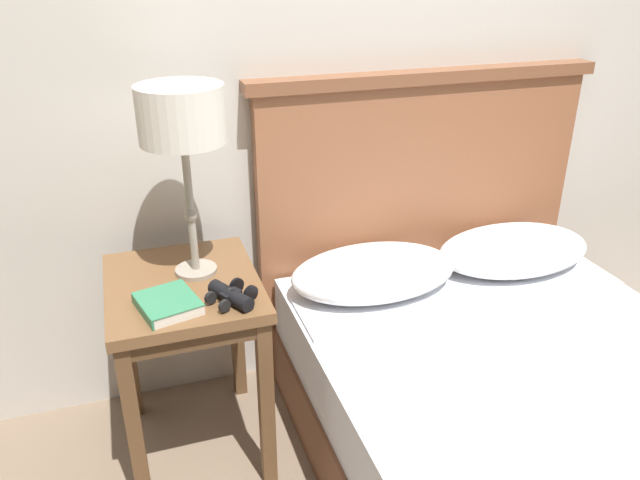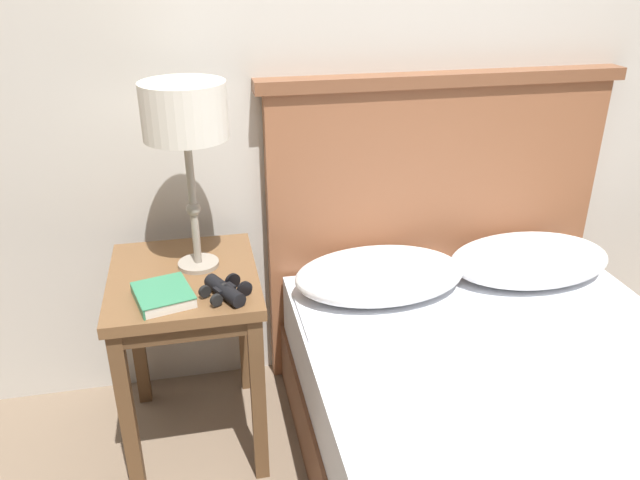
% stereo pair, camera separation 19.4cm
% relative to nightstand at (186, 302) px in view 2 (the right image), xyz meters
% --- Properties ---
extents(wall_back, '(8.00, 0.06, 2.60)m').
position_rel_nightstand_xyz_m(wall_back, '(0.57, 0.37, 0.76)').
color(wall_back, beige).
rests_on(wall_back, ground_plane).
extents(nightstand, '(0.46, 0.53, 0.64)m').
position_rel_nightstand_xyz_m(nightstand, '(0.00, 0.00, 0.00)').
color(nightstand, brown).
rests_on(nightstand, ground_plane).
extents(bed, '(1.35, 1.99, 1.18)m').
position_rel_nightstand_xyz_m(bed, '(0.95, -0.57, -0.27)').
color(bed, brown).
rests_on(bed, ground_plane).
extents(table_lamp, '(0.25, 0.25, 0.58)m').
position_rel_nightstand_xyz_m(table_lamp, '(0.05, 0.05, 0.58)').
color(table_lamp, gray).
rests_on(table_lamp, nightstand).
extents(book_on_nightstand, '(0.19, 0.21, 0.03)m').
position_rel_nightstand_xyz_m(book_on_nightstand, '(-0.06, -0.15, 0.12)').
color(book_on_nightstand, silver).
rests_on(book_on_nightstand, nightstand).
extents(binoculars_pair, '(0.16, 0.16, 0.05)m').
position_rel_nightstand_xyz_m(binoculars_pair, '(0.12, -0.17, 0.12)').
color(binoculars_pair, black).
rests_on(binoculars_pair, nightstand).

